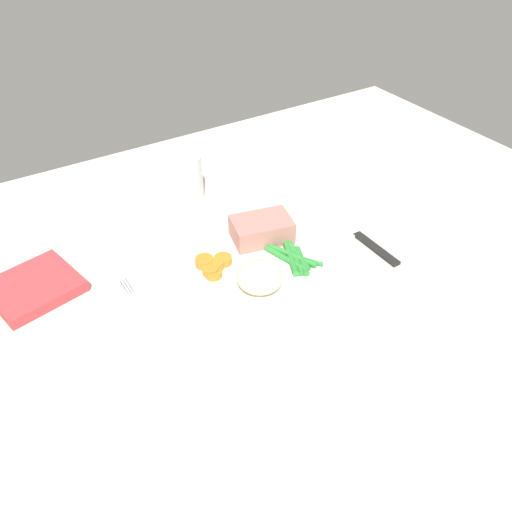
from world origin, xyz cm
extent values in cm
cube|color=beige|center=(0.00, 0.00, 1.00)|extent=(120.00, 90.00, 2.00)
cylinder|color=white|center=(-2.78, 0.33, 2.80)|extent=(26.78, 26.78, 1.60)
cube|color=#B2756B|center=(0.83, 4.55, 5.26)|extent=(9.68, 7.56, 3.31)
ellipsoid|color=beige|center=(-5.19, -4.49, 5.41)|extent=(6.17, 6.16, 3.62)
cylinder|color=orange|center=(-9.28, 3.44, 4.22)|extent=(2.56, 2.56, 1.24)
cylinder|color=orange|center=(-6.82, 2.57, 4.10)|extent=(2.51, 2.51, 1.00)
cylinder|color=orange|center=(-9.33, 0.67, 4.03)|extent=(2.30, 2.30, 0.87)
cylinder|color=orange|center=(-8.26, 1.95, 4.17)|extent=(2.09, 2.09, 1.14)
cylinder|color=orange|center=(-9.37, 1.42, 4.15)|extent=(2.33, 2.33, 1.10)
cylinder|color=#2D8C38|center=(0.81, -1.68, 4.01)|extent=(2.62, 7.18, 0.82)
cylinder|color=#2D8C38|center=(2.75, -2.10, 4.02)|extent=(2.07, 6.57, 0.83)
cylinder|color=#2D8C38|center=(2.71, -2.63, 3.91)|extent=(4.16, 6.05, 0.62)
cylinder|color=#2D8C38|center=(2.46, -3.37, 4.04)|extent=(3.03, 5.69, 0.87)
cylinder|color=#2D8C38|center=(1.72, -1.48, 4.04)|extent=(4.08, 8.09, 0.88)
cylinder|color=#2D8C38|center=(2.02, -1.77, 4.04)|extent=(3.78, 7.35, 0.88)
cylinder|color=#2D8C38|center=(2.06, -2.34, 3.98)|extent=(3.14, 6.84, 0.77)
cube|color=silver|center=(-19.78, -1.67, 2.20)|extent=(1.00, 13.00, 0.40)
cube|color=silver|center=(-20.38, 6.63, 2.20)|extent=(0.24, 3.60, 0.40)
cube|color=silver|center=(-19.98, 6.63, 2.20)|extent=(0.24, 3.60, 0.40)
cube|color=silver|center=(-19.58, 6.63, 2.20)|extent=(0.24, 3.60, 0.40)
cube|color=silver|center=(-19.18, 6.63, 2.20)|extent=(0.24, 3.60, 0.40)
cube|color=black|center=(14.93, -5.17, 2.20)|extent=(1.30, 9.00, 0.64)
cube|color=silver|center=(14.93, 4.83, 2.20)|extent=(1.70, 12.00, 0.40)
cylinder|color=silver|center=(-3.18, 23.04, 6.12)|extent=(7.08, 7.08, 8.23)
cylinder|color=silver|center=(-3.18, 23.04, 4.22)|extent=(6.51, 6.51, 4.45)
cube|color=#B2383D|center=(-30.56, 12.44, 2.79)|extent=(12.82, 12.14, 1.57)
camera|label=1|loc=(-33.29, -48.41, 50.30)|focal=36.99mm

